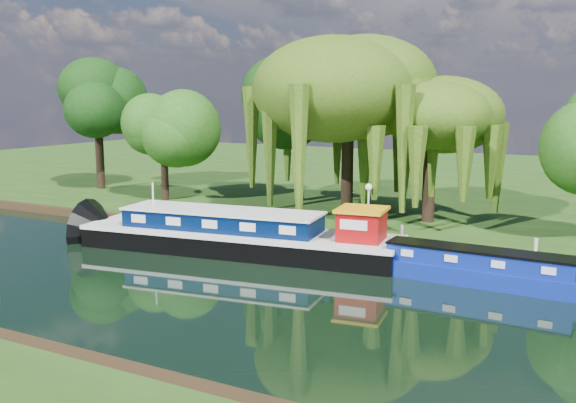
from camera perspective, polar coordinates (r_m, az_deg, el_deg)
The scene contains 13 objects.
ground at distance 24.91m, azimuth -2.87°, elevation -8.15°, with size 120.00×120.00×0.00m, color black.
far_bank at distance 56.16m, azimuth 15.32°, elevation 1.65°, with size 120.00×52.00×0.45m, color #1E3E11.
dutch_barge at distance 31.02m, azimuth -4.22°, elevation -3.05°, with size 16.11×5.62×3.33m.
narrowboat at distance 27.16m, azimuth 16.50°, elevation -5.84°, with size 10.54×2.02×1.53m.
red_dinghy at distance 35.58m, azimuth -11.45°, elevation -2.95°, with size 2.33×3.26×0.68m, color maroon.
willow_left at distance 37.30m, azimuth 5.39°, elevation 9.66°, with size 8.31×8.31×9.96m.
willow_right at distance 36.56m, azimuth 12.59°, elevation 6.46°, with size 5.97×5.97×7.27m.
tree_far_left at distance 44.03m, azimuth -11.03°, elevation 6.47°, with size 4.45×4.45×7.16m.
tree_far_back at distance 50.85m, azimuth -16.58°, elevation 8.06°, with size 5.27×5.27×8.86m.
tree_far_mid at distance 43.06m, azimuth 1.05°, elevation 8.11°, with size 5.38×5.38×8.80m.
lamppost at distance 33.38m, azimuth 7.17°, elevation 0.58°, with size 0.36×0.36×2.56m.
mooring_posts at distance 32.11m, azimuth 4.10°, elevation -2.39°, with size 19.16×0.16×1.00m.
reeds_near at distance 15.50m, azimuth 4.82°, elevation -17.35°, with size 33.70×1.50×1.10m.
Camera 1 is at (12.29, -20.31, 7.53)m, focal length 40.00 mm.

